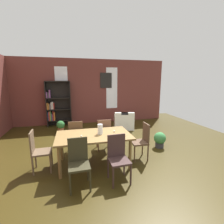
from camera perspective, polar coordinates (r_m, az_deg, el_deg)
ground_plane at (r=4.42m, az=-2.88°, el=-16.31°), size 9.97×9.97×0.00m
back_wall_brick at (r=7.80m, az=-8.64°, el=7.17°), size 7.68×0.12×3.02m
window_pane_0 at (r=7.69m, az=-17.39°, el=7.86°), size 0.55×0.02×1.97m
window_pane_1 at (r=7.92m, az=-0.08°, el=8.44°), size 0.55×0.02×1.97m
dining_table at (r=3.92m, az=-6.50°, el=-9.09°), size 1.76×1.04×0.77m
vase_on_table at (r=3.88m, az=-4.24°, el=-6.10°), size 0.12×0.12×0.24m
tealight_candle_0 at (r=3.76m, az=-10.82°, el=-8.46°), size 0.04×0.04×0.04m
tealight_candle_1 at (r=4.01m, az=0.79°, el=-6.92°), size 0.04×0.04×0.05m
dining_chair_head_right at (r=4.31m, az=10.52°, el=-9.73°), size 0.42×0.42×0.95m
dining_chair_near_left at (r=3.28m, az=-11.79°, el=-16.72°), size 0.41×0.41×0.95m
dining_chair_near_right at (r=3.39m, az=2.15°, el=-15.52°), size 0.42×0.42×0.95m
dining_chair_far_right at (r=4.73m, az=-2.93°, el=-7.64°), size 0.42×0.42×0.95m
dining_chair_head_left at (r=4.03m, az=-24.77°, el=-12.11°), size 0.41×0.41×0.95m
dining_chair_far_left at (r=4.65m, az=-12.64°, el=-8.23°), size 0.43×0.43×0.95m
bookshelf_tall at (r=7.61m, az=-19.08°, el=2.53°), size 1.06×0.30×2.02m
armchair_white at (r=6.92m, az=4.20°, el=-3.60°), size 0.95×0.95×0.75m
potted_plant_by_shelf at (r=5.21m, az=16.63°, el=-9.27°), size 0.36×0.36×0.48m
potted_plant_corner at (r=6.60m, az=-17.76°, el=-4.89°), size 0.31×0.31×0.50m
framed_picture at (r=7.84m, az=-2.16°, el=11.17°), size 0.56×0.03×0.72m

